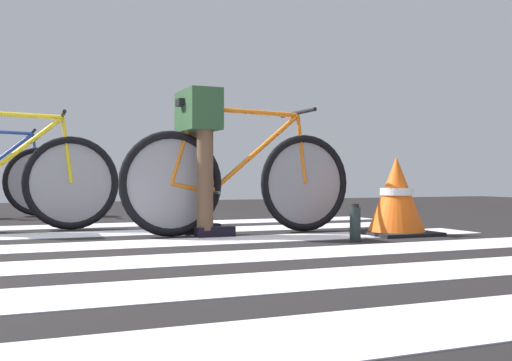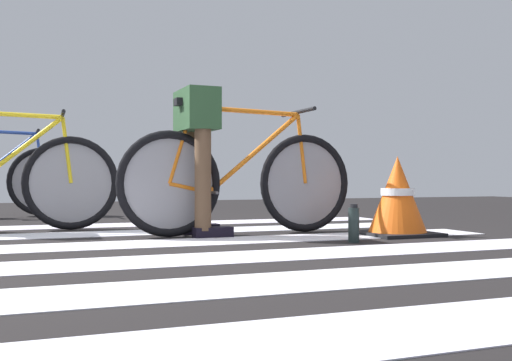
{
  "view_description": "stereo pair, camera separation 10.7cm",
  "coord_description": "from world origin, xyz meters",
  "px_view_note": "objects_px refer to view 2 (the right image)",
  "views": [
    {
      "loc": [
        -0.6,
        -3.39,
        0.42
      ],
      "look_at": [
        1.12,
        0.81,
        0.4
      ],
      "focal_mm": 42.36,
      "sensor_mm": 36.0,
      "label": 1
    },
    {
      "loc": [
        -0.49,
        -3.39,
        0.42
      ],
      "look_at": [
        1.12,
        0.81,
        0.4
      ],
      "focal_mm": 42.36,
      "sensor_mm": 36.0,
      "label": 2
    }
  ],
  "objects_px": {
    "cyclist_1_of_3": "(197,141)",
    "traffic_cone": "(397,198)",
    "bicycle_1_of_3": "(240,180)",
    "water_bottle": "(354,224)"
  },
  "relations": [
    {
      "from": "water_bottle",
      "to": "traffic_cone",
      "type": "relative_size",
      "value": 0.43
    },
    {
      "from": "bicycle_1_of_3",
      "to": "cyclist_1_of_3",
      "type": "bearing_deg",
      "value": -180.0
    },
    {
      "from": "bicycle_1_of_3",
      "to": "cyclist_1_of_3",
      "type": "relative_size",
      "value": 1.74
    },
    {
      "from": "water_bottle",
      "to": "cyclist_1_of_3",
      "type": "bearing_deg",
      "value": 136.87
    },
    {
      "from": "water_bottle",
      "to": "bicycle_1_of_3",
      "type": "bearing_deg",
      "value": 122.58
    },
    {
      "from": "water_bottle",
      "to": "traffic_cone",
      "type": "bearing_deg",
      "value": 30.1
    },
    {
      "from": "bicycle_1_of_3",
      "to": "traffic_cone",
      "type": "distance_m",
      "value": 1.1
    },
    {
      "from": "bicycle_1_of_3",
      "to": "water_bottle",
      "type": "distance_m",
      "value": 0.93
    },
    {
      "from": "cyclist_1_of_3",
      "to": "traffic_cone",
      "type": "height_order",
      "value": "cyclist_1_of_3"
    },
    {
      "from": "water_bottle",
      "to": "traffic_cone",
      "type": "height_order",
      "value": "traffic_cone"
    }
  ]
}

